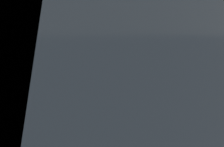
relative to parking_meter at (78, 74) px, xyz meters
The scene contains 2 objects.
parking_meter is the anchor object (origin of this frame).
pedestrian_at_meter 0.66m from the parking_meter, ahead, with size 0.61×0.63×1.68m.
Camera 1 is at (-1.35, -2.40, 1.57)m, focal length 58.77 mm.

